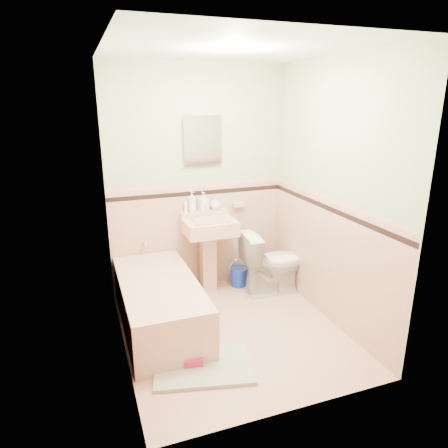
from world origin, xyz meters
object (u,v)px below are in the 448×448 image
object	(u,v)px
sink	(210,257)
soap_bottle_left	(192,202)
soap_bottle_right	(215,203)
bathtub	(160,305)
shoe	(194,362)
soap_bottle_mid	(203,201)
toilet	(273,262)
bucket	(238,277)
medicine_cabinet	(202,140)

from	to	relation	value
sink	soap_bottle_left	xyz separation A→B (m)	(-0.14, 0.18, 0.61)
sink	soap_bottle_right	distance (m)	0.61
soap_bottle_left	soap_bottle_right	bearing A→B (deg)	0.00
bathtub	sink	size ratio (longest dim) A/B	1.73
sink	shoe	world-z (taller)	sink
soap_bottle_mid	shoe	world-z (taller)	soap_bottle_mid
soap_bottle_mid	soap_bottle_right	world-z (taller)	soap_bottle_mid
soap_bottle_mid	soap_bottle_right	distance (m)	0.15
toilet	shoe	xyz separation A→B (m)	(-1.23, -1.05, -0.30)
soap_bottle_right	shoe	distance (m)	1.86
toilet	bucket	xyz separation A→B (m)	(-0.31, 0.27, -0.25)
sink	soap_bottle_right	size ratio (longest dim) A/B	5.86
soap_bottle_mid	soap_bottle_left	bearing A→B (deg)	180.00
toilet	sink	bearing A→B (deg)	73.90
soap_bottle_left	bucket	size ratio (longest dim) A/B	1.02
soap_bottle_left	bucket	bearing A→B (deg)	-14.28
toilet	bucket	size ratio (longest dim) A/B	3.22
soap_bottle_right	medicine_cabinet	bearing A→B (deg)	167.00
medicine_cabinet	shoe	distance (m)	2.28
toilet	bathtub	bearing A→B (deg)	104.85
medicine_cabinet	bucket	bearing A→B (deg)	-23.38
sink	soap_bottle_left	bearing A→B (deg)	128.05
medicine_cabinet	soap_bottle_left	bearing A→B (deg)	-167.98
soap_bottle_left	toilet	world-z (taller)	soap_bottle_left
soap_bottle_right	soap_bottle_mid	bearing A→B (deg)	180.00
shoe	bucket	bearing A→B (deg)	65.45
bucket	medicine_cabinet	bearing A→B (deg)	156.62
bucket	bathtub	bearing A→B (deg)	-151.11
soap_bottle_right	bucket	xyz separation A→B (m)	(0.24, -0.13, -0.89)
bathtub	toilet	xyz separation A→B (m)	(1.36, 0.31, 0.14)
soap_bottle_right	shoe	bearing A→B (deg)	-115.16
shoe	sink	bearing A→B (deg)	76.89
soap_bottle_left	shoe	size ratio (longest dim) A/B	1.46
soap_bottle_mid	soap_bottle_right	bearing A→B (deg)	0.00
soap_bottle_mid	bucket	size ratio (longest dim) A/B	0.95
medicine_cabinet	soap_bottle_left	world-z (taller)	medicine_cabinet
medicine_cabinet	soap_bottle_right	bearing A→B (deg)	-13.00
medicine_cabinet	soap_bottle_left	xyz separation A→B (m)	(-0.14, -0.03, -0.66)
soap_bottle_left	shoe	world-z (taller)	soap_bottle_left
sink	soap_bottle_left	size ratio (longest dim) A/B	3.79
bathtub	sink	xyz separation A→B (m)	(0.68, 0.53, 0.21)
bathtub	soap_bottle_left	world-z (taller)	soap_bottle_left
soap_bottle_left	toilet	distance (m)	1.14
soap_bottle_right	toilet	xyz separation A→B (m)	(0.55, -0.40, -0.64)
toilet	shoe	distance (m)	1.65
shoe	soap_bottle_left	bearing A→B (deg)	84.53
soap_bottle_mid	shoe	bearing A→B (deg)	-110.34
soap_bottle_left	soap_bottle_mid	bearing A→B (deg)	0.00
soap_bottle_left	toilet	size ratio (longest dim) A/B	0.32
sink	medicine_cabinet	distance (m)	1.28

